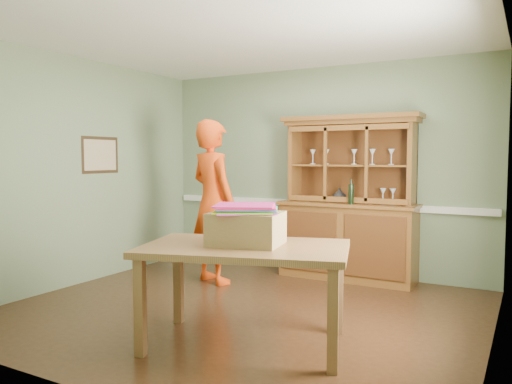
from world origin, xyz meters
The scene contains 14 objects.
floor centered at (0.00, 0.00, 0.00)m, with size 4.50×4.50×0.00m, color #442815.
ceiling centered at (0.00, 0.00, 2.70)m, with size 4.50×4.50×0.00m, color white.
wall_back centered at (0.00, 2.00, 1.35)m, with size 4.50×4.50×0.00m, color gray.
wall_left centered at (-2.25, 0.00, 1.35)m, with size 4.00×4.00×0.00m, color gray.
wall_right centered at (2.25, 0.00, 1.35)m, with size 4.00×4.00×0.00m, color gray.
wall_front centered at (0.00, -2.00, 1.35)m, with size 4.50×4.50×0.00m, color gray.
chair_rail centered at (0.00, 1.98, 0.90)m, with size 4.41×0.05×0.08m, color white.
framed_map centered at (-2.23, 0.30, 1.55)m, with size 0.03×0.60×0.46m.
window_panel centered at (2.23, -0.30, 1.50)m, with size 0.03×0.96×1.36m.
china_hutch centered at (0.49, 1.77, 0.72)m, with size 1.73×0.57×2.04m.
dining_table centered at (0.49, -0.78, 0.72)m, with size 1.84×1.41×0.82m.
cardboard_box centered at (0.48, -0.74, 0.95)m, with size 0.56×0.45×0.26m, color #93744B.
kite_stack centered at (0.48, -0.73, 1.11)m, with size 0.64×0.64×0.06m.
person centered at (-0.89, 0.80, 0.99)m, with size 0.72×0.47×1.97m, color #EE460F.
Camera 1 is at (2.49, -4.21, 1.52)m, focal length 35.00 mm.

